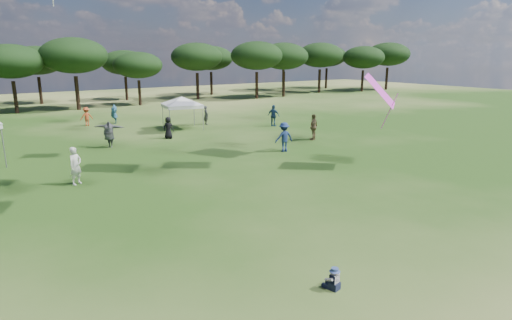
{
  "coord_description": "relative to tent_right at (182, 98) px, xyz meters",
  "views": [
    {
      "loc": [
        -6.9,
        -4.68,
        5.78
      ],
      "look_at": [
        0.39,
        6.0,
        2.59
      ],
      "focal_mm": 30.0,
      "sensor_mm": 36.0,
      "label": 1
    }
  ],
  "objects": [
    {
      "name": "tent_right",
      "position": [
        0.0,
        0.0,
        0.0
      ],
      "size": [
        5.54,
        5.54,
        2.88
      ],
      "rotation": [
        0.0,
        0.0,
        -0.19
      ],
      "color": "gray",
      "rests_on": "ground"
    },
    {
      "name": "tree_line",
      "position": [
        -4.9,
        20.92,
        2.96
      ],
      "size": [
        108.78,
        17.63,
        7.77
      ],
      "color": "black",
      "rests_on": "ground"
    },
    {
      "name": "festival_crowd",
      "position": [
        -7.24,
        -3.37,
        -1.6
      ],
      "size": [
        28.4,
        20.08,
        1.82
      ],
      "color": "#2D2E32",
      "rests_on": "ground"
    },
    {
      "name": "toddler",
      "position": [
        -7.08,
        -24.23,
        -2.2
      ],
      "size": [
        0.43,
        0.46,
        0.59
      ],
      "rotation": [
        0.0,
        0.0,
        0.23
      ],
      "color": "black",
      "rests_on": "ground"
    }
  ]
}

